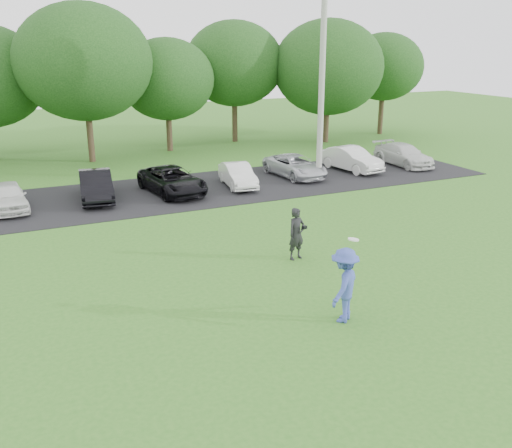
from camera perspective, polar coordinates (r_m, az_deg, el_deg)
The scene contains 7 objects.
ground at distance 14.95m, azimuth 5.66°, elevation -8.54°, with size 100.00×100.00×0.00m, color #316D1F.
parking_lot at distance 26.29m, azimuth -8.67°, elevation 3.15°, with size 32.00×6.50×0.03m, color black.
utility_pole at distance 27.60m, azimuth 6.64°, elevation 15.15°, with size 0.28×0.28×10.68m, color #A4A49F.
frisbee_player at distance 14.13m, azimuth 8.80°, elevation -6.05°, with size 1.39×1.31×2.12m.
camera_bystander at distance 17.94m, azimuth 4.08°, elevation -0.98°, with size 0.68×0.53×1.67m.
parked_cars at distance 26.08m, azimuth -9.17°, elevation 4.35°, with size 28.71×4.83×1.25m.
tree_row at distance 35.31m, azimuth -11.24°, elevation 14.83°, with size 42.39×9.85×8.64m.
Camera 1 is at (-6.87, -11.49, 6.66)m, focal length 40.00 mm.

